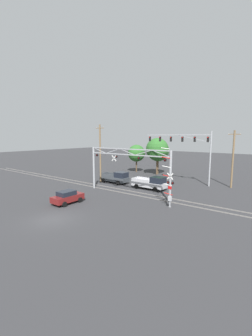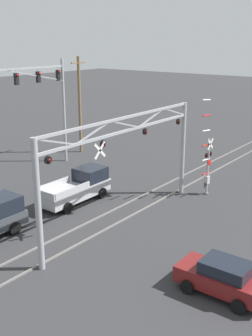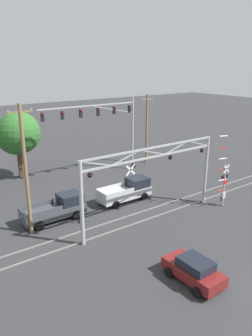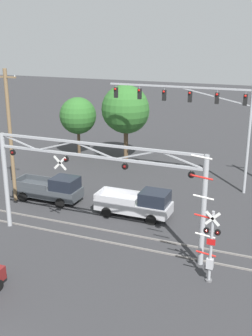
{
  "view_description": "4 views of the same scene",
  "coord_description": "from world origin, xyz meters",
  "px_view_note": "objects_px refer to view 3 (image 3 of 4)",
  "views": [
    {
      "loc": [
        18.45,
        -12.18,
        8.07
      ],
      "look_at": [
        0.32,
        11.28,
        3.83
      ],
      "focal_mm": 24.0,
      "sensor_mm": 36.0,
      "label": 1
    },
    {
      "loc": [
        -18.14,
        -1.99,
        10.49
      ],
      "look_at": [
        -1.63,
        10.64,
        4.06
      ],
      "focal_mm": 45.0,
      "sensor_mm": 36.0,
      "label": 2
    },
    {
      "loc": [
        -16.41,
        -6.95,
        12.61
      ],
      "look_at": [
        -0.95,
        14.25,
        4.23
      ],
      "focal_mm": 35.0,
      "sensor_mm": 36.0,
      "label": 3
    },
    {
      "loc": [
        10.57,
        -8.99,
        12.39
      ],
      "look_at": [
        0.66,
        15.16,
        4.0
      ],
      "focal_mm": 45.0,
      "sensor_mm": 36.0,
      "label": 4
    }
  ],
  "objects_px": {
    "pickup_truck_lead": "(128,191)",
    "utility_pole_left": "(26,170)",
    "crossing_signal_mast": "(223,184)",
    "pickup_truck_following": "(57,208)",
    "utility_pole_right": "(147,128)",
    "traffic_signal_span": "(109,121)",
    "crossing_gantry": "(152,174)",
    "background_tree_beyond_span": "(19,133)",
    "sedan_waiting": "(194,270)",
    "background_tree_far_left_verge": "(16,135)"
  },
  "relations": [
    {
      "from": "background_tree_beyond_span",
      "to": "background_tree_far_left_verge",
      "type": "xyz_separation_m",
      "value": [
        -0.13,
        0.62,
        -0.28
      ]
    },
    {
      "from": "background_tree_beyond_span",
      "to": "pickup_truck_lead",
      "type": "bearing_deg",
      "value": -63.72
    },
    {
      "from": "crossing_signal_mast",
      "to": "background_tree_beyond_span",
      "type": "height_order",
      "value": "background_tree_beyond_span"
    },
    {
      "from": "crossing_gantry",
      "to": "pickup_truck_lead",
      "type": "height_order",
      "value": "crossing_gantry"
    },
    {
      "from": "pickup_truck_following",
      "to": "background_tree_beyond_span",
      "type": "distance_m",
      "value": 12.75
    },
    {
      "from": "sedan_waiting",
      "to": "background_tree_beyond_span",
      "type": "bearing_deg",
      "value": 94.2
    },
    {
      "from": "background_tree_beyond_span",
      "to": "traffic_signal_span",
      "type": "bearing_deg",
      "value": -27.09
    },
    {
      "from": "utility_pole_left",
      "to": "utility_pole_right",
      "type": "bearing_deg",
      "value": 26.0
    },
    {
      "from": "traffic_signal_span",
      "to": "crossing_gantry",
      "type": "bearing_deg",
      "value": -107.9
    },
    {
      "from": "crossing_signal_mast",
      "to": "utility_pole_left",
      "type": "relative_size",
      "value": 0.68
    },
    {
      "from": "pickup_truck_following",
      "to": "background_tree_far_left_verge",
      "type": "distance_m",
      "value": 13.23
    },
    {
      "from": "traffic_signal_span",
      "to": "background_tree_beyond_span",
      "type": "height_order",
      "value": "traffic_signal_span"
    },
    {
      "from": "crossing_signal_mast",
      "to": "traffic_signal_span",
      "type": "relative_size",
      "value": 0.57
    },
    {
      "from": "sedan_waiting",
      "to": "utility_pole_left",
      "type": "height_order",
      "value": "utility_pole_left"
    },
    {
      "from": "crossing_signal_mast",
      "to": "utility_pole_right",
      "type": "distance_m",
      "value": 15.46
    },
    {
      "from": "crossing_gantry",
      "to": "background_tree_far_left_verge",
      "type": "height_order",
      "value": "background_tree_far_left_verge"
    },
    {
      "from": "sedan_waiting",
      "to": "pickup_truck_lead",
      "type": "bearing_deg",
      "value": 71.3
    },
    {
      "from": "utility_pole_left",
      "to": "background_tree_beyond_span",
      "type": "height_order",
      "value": "utility_pole_left"
    },
    {
      "from": "background_tree_beyond_span",
      "to": "background_tree_far_left_verge",
      "type": "relative_size",
      "value": 1.05
    },
    {
      "from": "traffic_signal_span",
      "to": "background_tree_beyond_span",
      "type": "bearing_deg",
      "value": 152.91
    },
    {
      "from": "crossing_gantry",
      "to": "utility_pole_right",
      "type": "distance_m",
      "value": 16.95
    },
    {
      "from": "crossing_signal_mast",
      "to": "background_tree_far_left_verge",
      "type": "xyz_separation_m",
      "value": [
        -12.34,
        19.04,
        2.84
      ]
    },
    {
      "from": "utility_pole_left",
      "to": "crossing_gantry",
      "type": "bearing_deg",
      "value": -23.86
    },
    {
      "from": "traffic_signal_span",
      "to": "background_tree_beyond_span",
      "type": "relative_size",
      "value": 1.55
    },
    {
      "from": "background_tree_far_left_verge",
      "to": "crossing_signal_mast",
      "type": "bearing_deg",
      "value": -57.05
    },
    {
      "from": "crossing_gantry",
      "to": "crossing_signal_mast",
      "type": "distance_m",
      "value": 7.65
    },
    {
      "from": "sedan_waiting",
      "to": "utility_pole_right",
      "type": "distance_m",
      "value": 25.35
    },
    {
      "from": "pickup_truck_lead",
      "to": "background_tree_far_left_verge",
      "type": "distance_m",
      "value": 14.73
    },
    {
      "from": "traffic_signal_span",
      "to": "pickup_truck_following",
      "type": "xyz_separation_m",
      "value": [
        -10.16,
        -7.34,
        -5.44
      ]
    },
    {
      "from": "utility_pole_right",
      "to": "background_tree_far_left_verge",
      "type": "distance_m",
      "value": 16.08
    },
    {
      "from": "pickup_truck_following",
      "to": "pickup_truck_lead",
      "type": "bearing_deg",
      "value": -1.74
    },
    {
      "from": "pickup_truck_lead",
      "to": "pickup_truck_following",
      "type": "relative_size",
      "value": 1.01
    },
    {
      "from": "pickup_truck_lead",
      "to": "utility_pole_left",
      "type": "distance_m",
      "value": 10.78
    },
    {
      "from": "pickup_truck_following",
      "to": "utility_pole_left",
      "type": "height_order",
      "value": "utility_pole_left"
    },
    {
      "from": "utility_pole_left",
      "to": "background_tree_beyond_span",
      "type": "relative_size",
      "value": 1.3
    },
    {
      "from": "sedan_waiting",
      "to": "utility_pole_left",
      "type": "xyz_separation_m",
      "value": [
        -5.71,
        11.61,
        4.36
      ]
    },
    {
      "from": "traffic_signal_span",
      "to": "pickup_truck_lead",
      "type": "distance_m",
      "value": 9.77
    },
    {
      "from": "sedan_waiting",
      "to": "background_tree_beyond_span",
      "type": "distance_m",
      "value": 25.01
    },
    {
      "from": "crossing_gantry",
      "to": "background_tree_far_left_verge",
      "type": "distance_m",
      "value": 18.23
    },
    {
      "from": "pickup_truck_lead",
      "to": "utility_pole_left",
      "type": "height_order",
      "value": "utility_pole_left"
    },
    {
      "from": "crossing_gantry",
      "to": "background_tree_beyond_span",
      "type": "xyz_separation_m",
      "value": [
        -4.99,
        16.85,
        1.14
      ]
    },
    {
      "from": "crossing_signal_mast",
      "to": "utility_pole_right",
      "type": "height_order",
      "value": "utility_pole_right"
    },
    {
      "from": "utility_pole_left",
      "to": "crossing_signal_mast",
      "type": "bearing_deg",
      "value": -18.85
    },
    {
      "from": "utility_pole_left",
      "to": "background_tree_beyond_span",
      "type": "distance_m",
      "value": 13.49
    },
    {
      "from": "crossing_gantry",
      "to": "pickup_truck_following",
      "type": "bearing_deg",
      "value": 141.52
    },
    {
      "from": "crossing_gantry",
      "to": "pickup_truck_lead",
      "type": "bearing_deg",
      "value": 77.98
    },
    {
      "from": "pickup_truck_lead",
      "to": "crossing_signal_mast",
      "type": "bearing_deg",
      "value": -45.28
    },
    {
      "from": "utility_pole_left",
      "to": "pickup_truck_following",
      "type": "bearing_deg",
      "value": 20.22
    },
    {
      "from": "crossing_gantry",
      "to": "sedan_waiting",
      "type": "distance_m",
      "value": 8.98
    },
    {
      "from": "pickup_truck_lead",
      "to": "background_tree_beyond_span",
      "type": "height_order",
      "value": "background_tree_beyond_span"
    }
  ]
}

